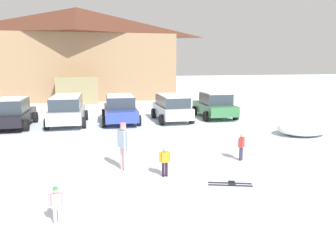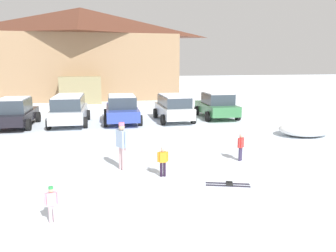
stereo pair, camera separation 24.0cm
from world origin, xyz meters
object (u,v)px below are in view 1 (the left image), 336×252
object	(u,v)px
skier_child_in_pink_snowsuit	(56,203)
plowed_snow_pile	(303,129)
parked_green_coupe	(215,105)
parked_white_suv	(172,107)
skier_adult_in_blue_parka	(124,144)
pair_of_skis	(231,184)
parked_black_sedan	(13,113)
parked_silver_wagon	(67,109)
ski_lodge	(78,53)
skier_child_in_red_jacket	(241,145)
skier_child_in_orange_jacket	(165,160)
parked_blue_hatchback	(120,109)

from	to	relation	value
skier_child_in_pink_snowsuit	plowed_snow_pile	size ratio (longest dim) A/B	0.34
parked_green_coupe	parked_white_suv	bearing A→B (deg)	-171.53
parked_green_coupe	skier_adult_in_blue_parka	size ratio (longest dim) A/B	2.47
pair_of_skis	skier_adult_in_blue_parka	bearing A→B (deg)	144.27
parked_black_sedan	skier_child_in_pink_snowsuit	xyz separation A→B (m)	(3.37, -12.55, -0.34)
parked_green_coupe	plowed_snow_pile	bearing A→B (deg)	-68.37
parked_black_sedan	parked_green_coupe	world-z (taller)	parked_green_coupe
parked_silver_wagon	pair_of_skis	world-z (taller)	parked_silver_wagon
parked_black_sedan	ski_lodge	bearing A→B (deg)	77.61
plowed_snow_pile	skier_child_in_red_jacket	bearing A→B (deg)	-147.21
parked_white_suv	plowed_snow_pile	bearing A→B (deg)	-45.64
parked_black_sedan	skier_child_in_red_jacket	size ratio (longest dim) A/B	4.15
skier_child_in_orange_jacket	parked_silver_wagon	bearing A→B (deg)	109.25
parked_white_suv	skier_adult_in_blue_parka	world-z (taller)	skier_adult_in_blue_parka
plowed_snow_pile	ski_lodge	bearing A→B (deg)	117.91
parked_green_coupe	skier_child_in_red_jacket	bearing A→B (deg)	-105.87
skier_child_in_orange_jacket	ski_lodge	bearing A→B (deg)	96.80
skier_child_in_pink_snowsuit	skier_child_in_orange_jacket	bearing A→B (deg)	38.62
skier_child_in_pink_snowsuit	plowed_snow_pile	world-z (taller)	skier_child_in_pink_snowsuit
ski_lodge	parked_green_coupe	bearing A→B (deg)	-59.80
plowed_snow_pile	skier_adult_in_blue_parka	bearing A→B (deg)	-160.57
ski_lodge	parked_white_suv	distance (m)	17.28
pair_of_skis	parked_white_suv	bearing A→B (deg)	84.76
parked_black_sedan	pair_of_skis	bearing A→B (deg)	-53.52
parked_black_sedan	skier_child_in_pink_snowsuit	size ratio (longest dim) A/B	4.87
skier_child_in_pink_snowsuit	skier_adult_in_blue_parka	bearing A→B (deg)	61.05
parked_silver_wagon	parked_white_suv	size ratio (longest dim) A/B	1.10
skier_child_in_red_jacket	skier_child_in_orange_jacket	bearing A→B (deg)	-161.75
parked_blue_hatchback	skier_child_in_orange_jacket	distance (m)	10.20
pair_of_skis	plowed_snow_pile	world-z (taller)	plowed_snow_pile
skier_adult_in_blue_parka	parked_silver_wagon	bearing A→B (deg)	104.21
ski_lodge	skier_child_in_pink_snowsuit	distance (m)	28.56
ski_lodge	parked_silver_wagon	world-z (taller)	ski_lodge
parked_black_sedan	parked_green_coupe	bearing A→B (deg)	1.60
parked_silver_wagon	parked_green_coupe	distance (m)	9.43
pair_of_skis	plowed_snow_pile	size ratio (longest dim) A/B	0.51
parked_black_sedan	skier_child_in_red_jacket	bearing A→B (deg)	-42.61
parked_blue_hatchback	parked_black_sedan	bearing A→B (deg)	-178.57
parked_black_sedan	parked_white_suv	size ratio (longest dim) A/B	1.05
parked_silver_wagon	skier_adult_in_blue_parka	xyz separation A→B (m)	(2.33, -9.20, 0.01)
skier_child_in_red_jacket	plowed_snow_pile	xyz separation A→B (m)	(5.05, 3.25, -0.26)
skier_child_in_pink_snowsuit	plowed_snow_pile	xyz separation A→B (m)	(11.43, 6.83, -0.18)
parked_silver_wagon	parked_white_suv	bearing A→B (deg)	-2.19
skier_adult_in_blue_parka	pair_of_skis	distance (m)	3.81
skier_child_in_orange_jacket	plowed_snow_pile	world-z (taller)	skier_child_in_orange_jacket
skier_child_in_red_jacket	skier_adult_in_blue_parka	bearing A→B (deg)	-178.74
skier_child_in_red_jacket	pair_of_skis	xyz separation A→B (m)	(-1.45, -2.26, -0.57)
plowed_snow_pile	pair_of_skis	bearing A→B (deg)	-139.69
parked_green_coupe	skier_adult_in_blue_parka	xyz separation A→B (m)	(-7.10, -9.41, 0.09)
parked_blue_hatchback	plowed_snow_pile	bearing A→B (deg)	-33.96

